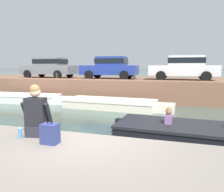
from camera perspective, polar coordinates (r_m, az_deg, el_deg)
The scene contains 14 objects.
ground_plane at distance 8.77m, azimuth 4.87°, elevation -7.04°, with size 400.00×400.00×0.00m, color #42564C.
far_quay_wall at distance 15.99m, azimuth 10.49°, elevation 2.05°, with size 60.00×6.00×1.36m, color brown.
far_wall_coping at distance 13.08m, azimuth 9.16°, elevation 3.99°, with size 60.00×0.24×0.08m, color #9F6C52.
boat_moored_west_white at distance 14.74m, azimuth -21.89°, elevation -0.54°, with size 5.77×1.96×0.50m.
boat_moored_central_cream at distance 11.71m, azimuth 0.56°, elevation -2.08°, with size 5.89×2.13×0.47m.
motorboat_passing at distance 6.90m, azimuth 24.80°, elevation -9.52°, with size 6.15×2.04×1.02m.
car_leftmost_grey at distance 17.40m, azimuth -16.02°, elevation 7.36°, with size 4.19×1.97×1.54m.
car_left_inner_blue at distance 15.33m, azimuth -0.41°, elevation 7.64°, with size 3.96×2.06×1.54m.
car_centre_white at distance 14.65m, azimuth 18.32°, elevation 7.25°, with size 4.17×2.03×1.54m.
mooring_bollard_west at distance 15.26m, azimuth -14.26°, elevation 5.13°, with size 0.15×0.15×0.45m.
mooring_bollard_mid at distance 13.33m, azimuth 5.80°, elevation 4.97°, with size 0.15×0.15×0.45m.
person_seated_left at distance 4.34m, azimuth -18.94°, elevation -4.91°, with size 0.57×0.58×0.97m.
bottle_drink at distance 4.31m, azimuth -22.82°, elevation -8.98°, with size 0.06×0.06×0.20m.
backpack_on_ledge at distance 3.86m, azimuth -15.76°, elevation -9.48°, with size 0.28×0.24×0.41m.
Camera 1 is at (1.73, -3.79, 2.24)m, focal length 35.00 mm.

